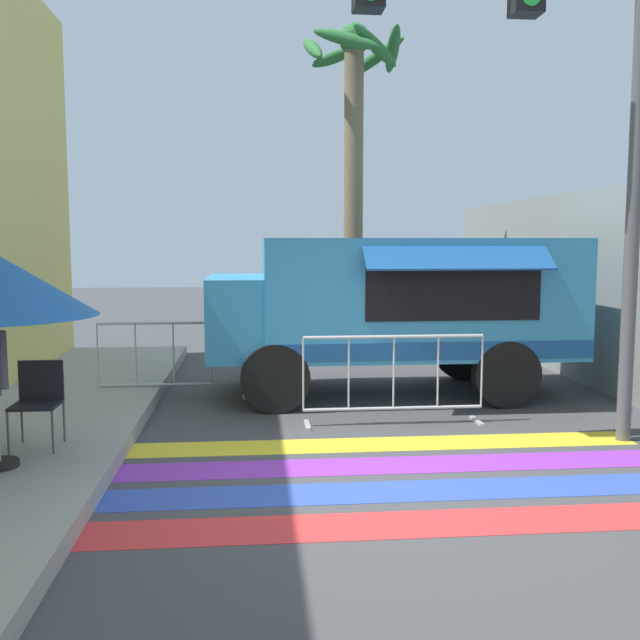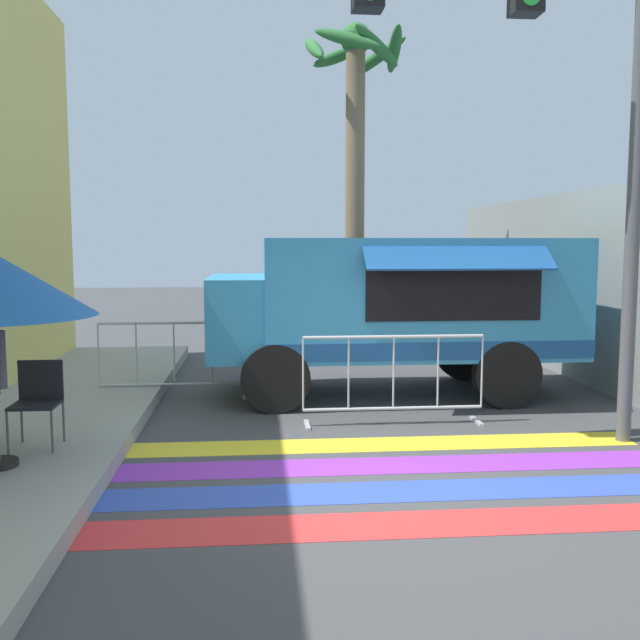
% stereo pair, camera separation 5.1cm
% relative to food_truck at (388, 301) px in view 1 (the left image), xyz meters
% --- Properties ---
extents(ground_plane, '(60.00, 60.00, 0.00)m').
position_rel_food_truck_xyz_m(ground_plane, '(-0.88, -3.94, -1.39)').
color(ground_plane, '#424244').
extents(concrete_wall_right, '(0.20, 16.00, 3.09)m').
position_rel_food_truck_xyz_m(concrete_wall_right, '(3.37, -0.94, 0.15)').
color(concrete_wall_right, gray).
rests_on(concrete_wall_right, ground_plane).
extents(crosswalk_painted, '(6.40, 2.84, 0.01)m').
position_rel_food_truck_xyz_m(crosswalk_painted, '(-0.88, -3.80, -1.39)').
color(crosswalk_painted, red).
rests_on(crosswalk_painted, ground_plane).
extents(food_truck, '(5.28, 2.70, 2.32)m').
position_rel_food_truck_xyz_m(food_truck, '(0.00, 0.00, 0.00)').
color(food_truck, '#338CBF').
rests_on(food_truck, ground_plane).
extents(traffic_signal_pole, '(3.93, 0.29, 5.98)m').
position_rel_food_truck_xyz_m(traffic_signal_pole, '(0.99, -2.75, 2.91)').
color(traffic_signal_pole, '#515456').
rests_on(traffic_signal_pole, ground_plane).
extents(folding_chair, '(0.45, 0.45, 0.87)m').
position_rel_food_truck_xyz_m(folding_chair, '(-4.19, -2.97, -0.69)').
color(folding_chair, '#4C4C51').
rests_on(folding_chair, sidewalk_left).
extents(barricade_front, '(2.28, 0.44, 1.12)m').
position_rel_food_truck_xyz_m(barricade_front, '(-0.26, -1.78, -0.83)').
color(barricade_front, '#B7BABF').
rests_on(barricade_front, ground_plane).
extents(barricade_side, '(2.17, 0.44, 1.12)m').
position_rel_food_truck_xyz_m(barricade_side, '(-3.15, -0.00, -0.83)').
color(barricade_side, '#B7BABF').
rests_on(barricade_side, ground_plane).
extents(palm_tree, '(2.13, 2.09, 6.46)m').
position_rel_food_truck_xyz_m(palm_tree, '(0.01, 3.71, 2.97)').
color(palm_tree, '#7A664C').
rests_on(palm_tree, ground_plane).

